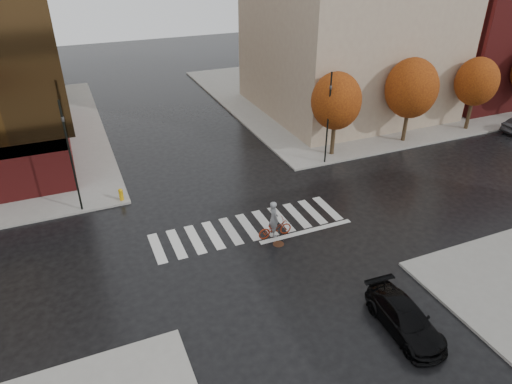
{
  "coord_description": "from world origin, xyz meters",
  "views": [
    {
      "loc": [
        -8.51,
        -20.7,
        15.26
      ],
      "look_at": [
        0.72,
        0.98,
        2.0
      ],
      "focal_mm": 32.0,
      "sensor_mm": 36.0,
      "label": 1
    }
  ],
  "objects_px": {
    "sedan": "(405,318)",
    "fire_hydrant": "(121,194)",
    "cyclist": "(274,225)",
    "traffic_light_nw": "(69,151)",
    "traffic_light_ne": "(329,113)"
  },
  "relations": [
    {
      "from": "fire_hydrant",
      "to": "traffic_light_nw",
      "type": "bearing_deg",
      "value": -175.43
    },
    {
      "from": "cyclist",
      "to": "traffic_light_ne",
      "type": "bearing_deg",
      "value": -47.46
    },
    {
      "from": "cyclist",
      "to": "fire_hydrant",
      "type": "relative_size",
      "value": 2.82
    },
    {
      "from": "cyclist",
      "to": "fire_hydrant",
      "type": "height_order",
      "value": "cyclist"
    },
    {
      "from": "traffic_light_nw",
      "to": "cyclist",
      "type": "bearing_deg",
      "value": 53.62
    },
    {
      "from": "cyclist",
      "to": "traffic_light_nw",
      "type": "xyz_separation_m",
      "value": [
        -10.03,
        7.3,
        3.4
      ]
    },
    {
      "from": "cyclist",
      "to": "fire_hydrant",
      "type": "xyz_separation_m",
      "value": [
        -7.53,
        7.5,
        -0.19
      ]
    },
    {
      "from": "sedan",
      "to": "fire_hydrant",
      "type": "distance_m",
      "value": 18.94
    },
    {
      "from": "traffic_light_nw",
      "to": "traffic_light_ne",
      "type": "height_order",
      "value": "traffic_light_nw"
    },
    {
      "from": "traffic_light_ne",
      "to": "fire_hydrant",
      "type": "height_order",
      "value": "traffic_light_ne"
    },
    {
      "from": "sedan",
      "to": "traffic_light_nw",
      "type": "bearing_deg",
      "value": 130.32
    },
    {
      "from": "sedan",
      "to": "traffic_light_nw",
      "type": "distance_m",
      "value": 20.49
    },
    {
      "from": "cyclist",
      "to": "traffic_light_ne",
      "type": "height_order",
      "value": "traffic_light_ne"
    },
    {
      "from": "sedan",
      "to": "cyclist",
      "type": "relative_size",
      "value": 1.89
    },
    {
      "from": "traffic_light_ne",
      "to": "fire_hydrant",
      "type": "relative_size",
      "value": 8.31
    }
  ]
}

